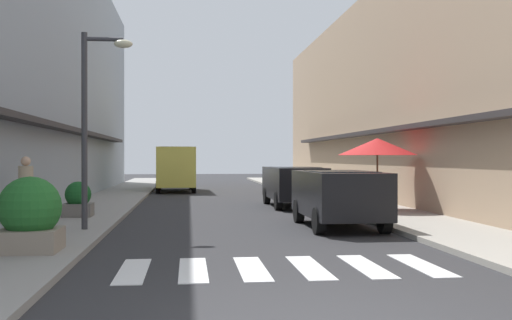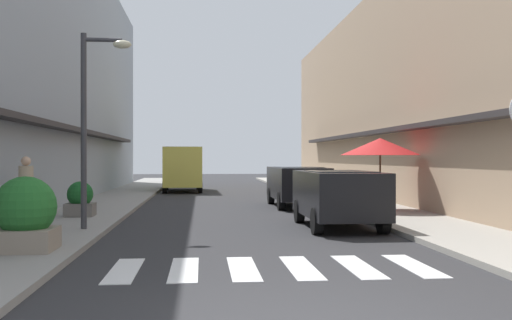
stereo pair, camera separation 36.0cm
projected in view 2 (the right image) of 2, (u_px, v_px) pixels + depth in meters
ground_plane at (233, 206)px, 22.69m from camera, size 89.59×89.59×0.00m
sidewalk_left at (106, 205)px, 22.28m from camera, size 2.54×57.01×0.12m
sidewalk_right at (355, 204)px, 23.11m from camera, size 2.54×57.01×0.12m
building_row_left at (8, 61)px, 22.96m from camera, size 5.50×38.65×10.93m
building_row_right at (441, 94)px, 24.45m from camera, size 5.50×38.65×8.77m
crosswalk at (272, 268)px, 9.94m from camera, size 5.20×2.20×0.01m
parked_car_near at (338, 192)px, 15.61m from camera, size 1.82×4.02×1.47m
parked_car_mid at (297, 182)px, 22.31m from camera, size 1.84×4.42×1.47m
delivery_van at (182, 165)px, 32.59m from camera, size 2.14×5.46×2.37m
street_lamp at (93, 107)px, 14.45m from camera, size 1.19×0.28×4.64m
cafe_umbrella at (380, 147)px, 19.59m from camera, size 2.55×2.55×2.32m
planter_corner at (25, 215)px, 11.05m from camera, size 1.11×1.11×1.35m
planter_midblock at (80, 200)px, 17.59m from camera, size 0.80×0.80×1.00m
pedestrian_walking_near at (26, 190)px, 14.52m from camera, size 0.34×0.34×1.72m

